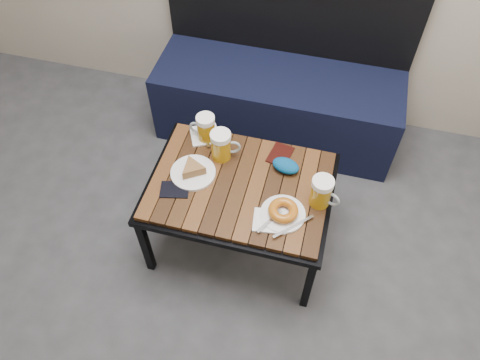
% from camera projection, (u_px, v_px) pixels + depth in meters
% --- Properties ---
extents(bench, '(1.40, 0.50, 0.95)m').
position_uv_depth(bench, '(278.00, 96.00, 2.76)').
color(bench, black).
rests_on(bench, ground).
extents(cafe_table, '(0.84, 0.62, 0.47)m').
position_uv_depth(cafe_table, '(240.00, 190.00, 2.15)').
color(cafe_table, black).
rests_on(cafe_table, ground).
extents(beer_mug_left, '(0.13, 0.09, 0.14)m').
position_uv_depth(beer_mug_left, '(205.00, 128.00, 2.23)').
color(beer_mug_left, '#AC790D').
rests_on(beer_mug_left, cafe_table).
extents(beer_mug_centre, '(0.15, 0.11, 0.15)m').
position_uv_depth(beer_mug_centre, '(222.00, 145.00, 2.15)').
color(beer_mug_centre, '#AC790D').
rests_on(beer_mug_centre, cafe_table).
extents(beer_mug_right, '(0.15, 0.11, 0.15)m').
position_uv_depth(beer_mug_right, '(322.00, 192.00, 1.99)').
color(beer_mug_right, '#AC790D').
rests_on(beer_mug_right, cafe_table).
extents(plate_pie, '(0.21, 0.21, 0.06)m').
position_uv_depth(plate_pie, '(193.00, 170.00, 2.13)').
color(plate_pie, white).
rests_on(plate_pie, cafe_table).
extents(plate_bagel, '(0.23, 0.23, 0.05)m').
position_uv_depth(plate_bagel, '(283.00, 212.00, 1.99)').
color(plate_bagel, white).
rests_on(plate_bagel, cafe_table).
extents(napkin_left, '(0.18, 0.18, 0.01)m').
position_uv_depth(napkin_left, '(205.00, 135.00, 2.29)').
color(napkin_left, white).
rests_on(napkin_left, cafe_table).
extents(napkin_right, '(0.16, 0.14, 0.01)m').
position_uv_depth(napkin_right, '(270.00, 221.00, 1.99)').
color(napkin_right, white).
rests_on(napkin_right, cafe_table).
extents(passport_navy, '(0.14, 0.12, 0.01)m').
position_uv_depth(passport_navy, '(175.00, 190.00, 2.09)').
color(passport_navy, black).
rests_on(passport_navy, cafe_table).
extents(passport_burgundy, '(0.12, 0.15, 0.01)m').
position_uv_depth(passport_burgundy, '(280.00, 155.00, 2.21)').
color(passport_burgundy, black).
rests_on(passport_burgundy, cafe_table).
extents(knit_pouch, '(0.14, 0.11, 0.06)m').
position_uv_depth(knit_pouch, '(286.00, 166.00, 2.14)').
color(knit_pouch, navy).
rests_on(knit_pouch, cafe_table).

